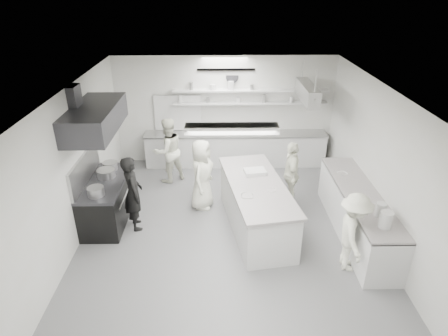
{
  "coord_description": "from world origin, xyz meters",
  "views": [
    {
      "loc": [
        -0.19,
        -6.86,
        4.82
      ],
      "look_at": [
        -0.07,
        0.6,
        1.15
      ],
      "focal_mm": 31.09,
      "sensor_mm": 36.0,
      "label": 1
    }
  ],
  "objects_px": {
    "stove": "(108,202)",
    "cook_stove": "(133,193)",
    "right_counter": "(357,214)",
    "prep_island": "(256,207)",
    "cook_back": "(168,150)",
    "back_counter": "(235,149)"
  },
  "relations": [
    {
      "from": "back_counter",
      "to": "cook_back",
      "type": "relative_size",
      "value": 2.93
    },
    {
      "from": "cook_stove",
      "to": "cook_back",
      "type": "xyz_separation_m",
      "value": [
        0.49,
        2.12,
        0.03
      ]
    },
    {
      "from": "right_counter",
      "to": "cook_stove",
      "type": "bearing_deg",
      "value": 176.03
    },
    {
      "from": "back_counter",
      "to": "prep_island",
      "type": "relative_size",
      "value": 1.85
    },
    {
      "from": "prep_island",
      "to": "cook_back",
      "type": "relative_size",
      "value": 1.59
    },
    {
      "from": "stove",
      "to": "right_counter",
      "type": "distance_m",
      "value": 5.28
    },
    {
      "from": "stove",
      "to": "cook_stove",
      "type": "xyz_separation_m",
      "value": [
        0.64,
        -0.28,
        0.37
      ]
    },
    {
      "from": "right_counter",
      "to": "prep_island",
      "type": "xyz_separation_m",
      "value": [
        -2.05,
        0.26,
        0.03
      ]
    },
    {
      "from": "right_counter",
      "to": "cook_back",
      "type": "bearing_deg",
      "value": 149.42
    },
    {
      "from": "right_counter",
      "to": "prep_island",
      "type": "bearing_deg",
      "value": 172.81
    },
    {
      "from": "back_counter",
      "to": "prep_island",
      "type": "xyz_separation_m",
      "value": [
        0.3,
        -3.14,
        0.04
      ]
    },
    {
      "from": "stove",
      "to": "right_counter",
      "type": "relative_size",
      "value": 0.55
    },
    {
      "from": "back_counter",
      "to": "cook_stove",
      "type": "xyz_separation_m",
      "value": [
        -2.26,
        -3.08,
        0.36
      ]
    },
    {
      "from": "prep_island",
      "to": "cook_back",
      "type": "distance_m",
      "value": 3.02
    },
    {
      "from": "back_counter",
      "to": "right_counter",
      "type": "bearing_deg",
      "value": -55.35
    },
    {
      "from": "stove",
      "to": "back_counter",
      "type": "relative_size",
      "value": 0.36
    },
    {
      "from": "stove",
      "to": "right_counter",
      "type": "xyz_separation_m",
      "value": [
        5.25,
        -0.6,
        0.02
      ]
    },
    {
      "from": "prep_island",
      "to": "cook_back",
      "type": "bearing_deg",
      "value": 124.19
    },
    {
      "from": "cook_stove",
      "to": "prep_island",
      "type": "bearing_deg",
      "value": -111.45
    },
    {
      "from": "stove",
      "to": "back_counter",
      "type": "height_order",
      "value": "back_counter"
    },
    {
      "from": "prep_island",
      "to": "cook_stove",
      "type": "height_order",
      "value": "cook_stove"
    },
    {
      "from": "cook_stove",
      "to": "cook_back",
      "type": "distance_m",
      "value": 2.17
    }
  ]
}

